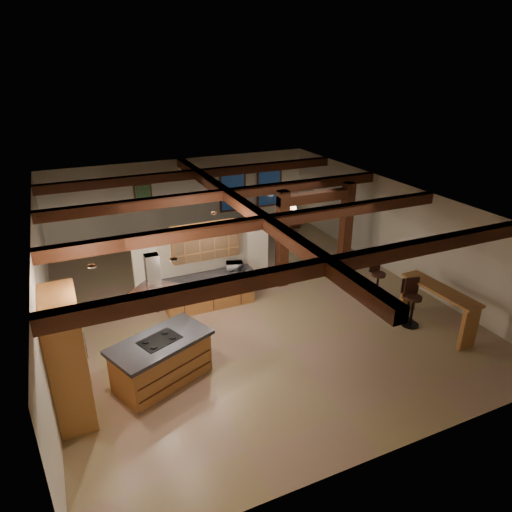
{
  "coord_description": "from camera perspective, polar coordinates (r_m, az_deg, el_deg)",
  "views": [
    {
      "loc": [
        -4.36,
        -10.43,
        6.27
      ],
      "look_at": [
        0.56,
        0.5,
        1.08
      ],
      "focal_mm": 32.0,
      "sensor_mm": 36.0,
      "label": 1
    }
  ],
  "objects": [
    {
      "name": "bar_stool_c",
      "position": [
        13.18,
        14.88,
        -2.74
      ],
      "size": [
        0.43,
        0.43,
        1.24
      ],
      "color": "black",
      "rests_on": "ground"
    },
    {
      "name": "back_counter",
      "position": [
        12.48,
        -5.83,
        -4.35
      ],
      "size": [
        2.5,
        0.66,
        0.94
      ],
      "color": "#AA6736",
      "rests_on": "ground"
    },
    {
      "name": "ground",
      "position": [
        12.92,
        -1.37,
        -5.59
      ],
      "size": [
        12.0,
        12.0,
        0.0
      ],
      "primitive_type": "plane",
      "color": "tan",
      "rests_on": "ground"
    },
    {
      "name": "bar_stool_a",
      "position": [
        12.17,
        18.95,
        -5.5
      ],
      "size": [
        0.45,
        0.47,
        1.26
      ],
      "color": "black",
      "rests_on": "ground"
    },
    {
      "name": "upper_display_cabinet",
      "position": [
        12.09,
        -6.4,
        1.84
      ],
      "size": [
        1.8,
        0.36,
        0.95
      ],
      "color": "#AA6736",
      "rests_on": "partition_wall"
    },
    {
      "name": "table_lamp",
      "position": [
        18.33,
        4.67,
        6.13
      ],
      "size": [
        0.27,
        0.27,
        0.32
      ],
      "color": "black",
      "rests_on": "side_table"
    },
    {
      "name": "ceiling_beams",
      "position": [
        11.83,
        -1.49,
        6.18
      ],
      "size": [
        10.0,
        12.0,
        0.28
      ],
      "color": "#3F250F",
      "rests_on": "room_walls"
    },
    {
      "name": "recessed_cans",
      "position": [
        9.33,
        -11.27,
        1.59
      ],
      "size": [
        3.16,
        2.46,
        0.03
      ],
      "color": "silver",
      "rests_on": "room_walls"
    },
    {
      "name": "room_walls",
      "position": [
        12.16,
        -1.45,
        1.76
      ],
      "size": [
        12.0,
        12.0,
        12.0
      ],
      "color": "beige",
      "rests_on": "ground"
    },
    {
      "name": "timber_posts",
      "position": [
        13.66,
        7.45,
        3.98
      ],
      "size": [
        2.5,
        0.3,
        2.9
      ],
      "color": "#3F250F",
      "rests_on": "ground"
    },
    {
      "name": "sofa",
      "position": [
        17.96,
        -1.55,
        4.01
      ],
      "size": [
        2.2,
        1.57,
        0.6
      ],
      "primitive_type": "imported",
      "rotation": [
        0.0,
        0.0,
        3.57
      ],
      "color": "black",
      "rests_on": "ground"
    },
    {
      "name": "framed_art",
      "position": [
        17.23,
        -13.93,
        7.36
      ],
      "size": [
        0.65,
        0.05,
        0.85
      ],
      "color": "#3F250F",
      "rests_on": "room_walls"
    },
    {
      "name": "kitchen_island",
      "position": [
        9.92,
        -11.73,
        -12.63
      ],
      "size": [
        2.31,
        1.8,
        1.02
      ],
      "color": "#AA6736",
      "rests_on": "ground"
    },
    {
      "name": "bar_stool_b",
      "position": [
        12.33,
        18.49,
        -5.33
      ],
      "size": [
        0.42,
        0.43,
        1.15
      ],
      "color": "black",
      "rests_on": "ground"
    },
    {
      "name": "pantry_cabinet",
      "position": [
        9.33,
        -22.47,
        -11.52
      ],
      "size": [
        0.67,
        1.6,
        2.4
      ],
      "color": "#AA6736",
      "rests_on": "ground"
    },
    {
      "name": "range_hood",
      "position": [
        9.24,
        -12.37,
        -6.22
      ],
      "size": [
        1.1,
        1.1,
        1.4
      ],
      "color": "silver",
      "rests_on": "room_walls"
    },
    {
      "name": "microwave",
      "position": [
        12.45,
        -2.71,
        -1.32
      ],
      "size": [
        0.52,
        0.42,
        0.25
      ],
      "primitive_type": "imported",
      "rotation": [
        0.0,
        0.0,
        2.82
      ],
      "color": "silver",
      "rests_on": "back_counter"
    },
    {
      "name": "back_windows",
      "position": [
        18.48,
        -0.59,
        8.48
      ],
      "size": [
        2.7,
        0.07,
        1.7
      ],
      "color": "#3F250F",
      "rests_on": "room_walls"
    },
    {
      "name": "bar_counter",
      "position": [
        12.18,
        21.84,
        -5.31
      ],
      "size": [
        0.61,
        2.16,
        1.12
      ],
      "color": "#AA6736",
      "rests_on": "ground"
    },
    {
      "name": "side_table",
      "position": [
        18.49,
        4.62,
        4.55
      ],
      "size": [
        0.56,
        0.56,
        0.62
      ],
      "primitive_type": "cube",
      "rotation": [
        0.0,
        0.0,
        -0.14
      ],
      "color": "#3F250F",
      "rests_on": "ground"
    },
    {
      "name": "partition_wall",
      "position": [
        12.54,
        -6.52,
        -1.06
      ],
      "size": [
        3.8,
        0.18,
        2.2
      ],
      "primitive_type": "cube",
      "color": "beige",
      "rests_on": "ground"
    },
    {
      "name": "dining_chairs",
      "position": [
        15.31,
        -3.58,
        1.67
      ],
      "size": [
        2.17,
        2.17,
        1.19
      ],
      "color": "#3F250F",
      "rests_on": "ground"
    },
    {
      "name": "dining_table",
      "position": [
        15.41,
        -3.56,
        0.79
      ],
      "size": [
        2.24,
        1.73,
        0.7
      ],
      "primitive_type": "imported",
      "rotation": [
        0.0,
        0.0,
        0.36
      ],
      "color": "#3A1E0E",
      "rests_on": "ground"
    }
  ]
}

